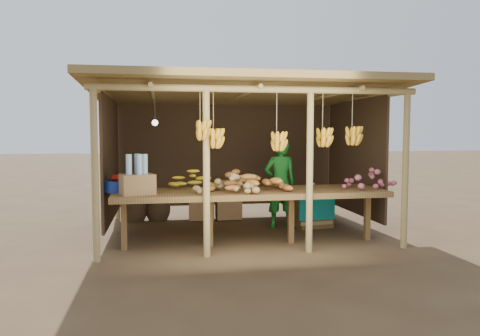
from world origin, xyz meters
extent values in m
plane|color=brown|center=(0.00, 0.00, 0.00)|extent=(60.00, 60.00, 0.00)
cylinder|color=tan|center=(-2.10, -1.50, 1.10)|extent=(0.09, 0.09, 2.20)
cylinder|color=tan|center=(2.10, -1.50, 1.10)|extent=(0.09, 0.09, 2.20)
cylinder|color=tan|center=(-2.10, 1.50, 1.10)|extent=(0.09, 0.09, 2.20)
cylinder|color=tan|center=(2.10, 1.50, 1.10)|extent=(0.09, 0.09, 2.20)
cylinder|color=tan|center=(-0.70, -1.50, 1.10)|extent=(0.09, 0.09, 2.20)
cylinder|color=tan|center=(0.70, -1.50, 1.10)|extent=(0.09, 0.09, 2.20)
cylinder|color=tan|center=(0.00, -1.50, 2.20)|extent=(4.40, 0.09, 0.09)
cylinder|color=tan|center=(0.00, 1.50, 2.20)|extent=(4.40, 0.09, 0.09)
cube|color=olive|center=(0.00, 0.00, 2.29)|extent=(4.70, 3.50, 0.28)
cube|color=#422F1E|center=(0.00, 1.48, 1.21)|extent=(4.20, 0.04, 1.98)
cube|color=#422F1E|center=(-2.08, 0.20, 1.21)|extent=(0.04, 2.40, 1.98)
cube|color=#422F1E|center=(2.08, 0.20, 1.21)|extent=(0.04, 2.40, 1.98)
cube|color=brown|center=(0.00, -0.95, 0.76)|extent=(3.90, 1.05, 0.08)
cube|color=brown|center=(-1.80, -0.95, 0.36)|extent=(0.08, 0.08, 0.72)
cube|color=brown|center=(-0.60, -0.95, 0.36)|extent=(0.08, 0.08, 0.72)
cube|color=brown|center=(0.60, -0.95, 0.36)|extent=(0.08, 0.08, 0.72)
cube|color=brown|center=(1.80, -0.95, 0.36)|extent=(0.08, 0.08, 0.72)
cylinder|color=navy|center=(-1.90, -0.74, 0.88)|extent=(0.45, 0.45, 0.16)
cube|color=olive|center=(-1.60, -1.13, 0.94)|extent=(0.51, 0.45, 0.27)
imported|color=#1A7522|center=(0.73, 0.18, 0.77)|extent=(0.56, 0.37, 1.53)
cube|color=brown|center=(1.30, 0.17, 0.27)|extent=(0.64, 0.56, 0.54)
cube|color=#0C8685|center=(1.30, 0.17, 0.57)|extent=(0.71, 0.63, 0.05)
cube|color=olive|center=(-0.04, 1.05, 0.20)|extent=(0.48, 0.39, 0.37)
cube|color=olive|center=(-0.04, 1.05, 0.57)|extent=(0.48, 0.39, 0.37)
cube|color=olive|center=(-0.55, 1.05, 0.20)|extent=(0.48, 0.39, 0.37)
ellipsoid|color=#422F1E|center=(-1.77, 1.20, 0.27)|extent=(0.46, 0.46, 0.62)
ellipsoid|color=#422F1E|center=(-1.35, 1.20, 0.27)|extent=(0.46, 0.46, 0.62)
camera|label=1|loc=(-1.29, -7.54, 1.64)|focal=35.00mm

